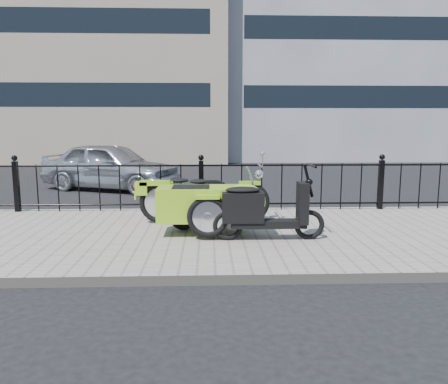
{
  "coord_description": "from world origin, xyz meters",
  "views": [
    {
      "loc": [
        0.13,
        -7.01,
        1.77
      ],
      "look_at": [
        0.39,
        -0.1,
        0.69
      ],
      "focal_mm": 35.0,
      "sensor_mm": 36.0,
      "label": 1
    }
  ],
  "objects_px": {
    "motorcycle_sidecar": "(213,201)",
    "spare_tire": "(185,212)",
    "scooter": "(261,211)",
    "sedan_car": "(111,166)"
  },
  "relations": [
    {
      "from": "motorcycle_sidecar",
      "to": "spare_tire",
      "type": "xyz_separation_m",
      "value": [
        -0.44,
        0.12,
        -0.18
      ]
    },
    {
      "from": "motorcycle_sidecar",
      "to": "spare_tire",
      "type": "distance_m",
      "value": 0.49
    },
    {
      "from": "scooter",
      "to": "spare_tire",
      "type": "xyz_separation_m",
      "value": [
        -1.13,
        0.64,
        -0.13
      ]
    },
    {
      "from": "spare_tire",
      "to": "motorcycle_sidecar",
      "type": "bearing_deg",
      "value": -15.19
    },
    {
      "from": "motorcycle_sidecar",
      "to": "sedan_car",
      "type": "height_order",
      "value": "sedan_car"
    },
    {
      "from": "scooter",
      "to": "sedan_car",
      "type": "distance_m",
      "value": 6.73
    },
    {
      "from": "motorcycle_sidecar",
      "to": "spare_tire",
      "type": "relative_size",
      "value": 3.92
    },
    {
      "from": "motorcycle_sidecar",
      "to": "scooter",
      "type": "relative_size",
      "value": 1.41
    },
    {
      "from": "scooter",
      "to": "spare_tire",
      "type": "height_order",
      "value": "scooter"
    },
    {
      "from": "scooter",
      "to": "spare_tire",
      "type": "bearing_deg",
      "value": 150.54
    }
  ]
}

